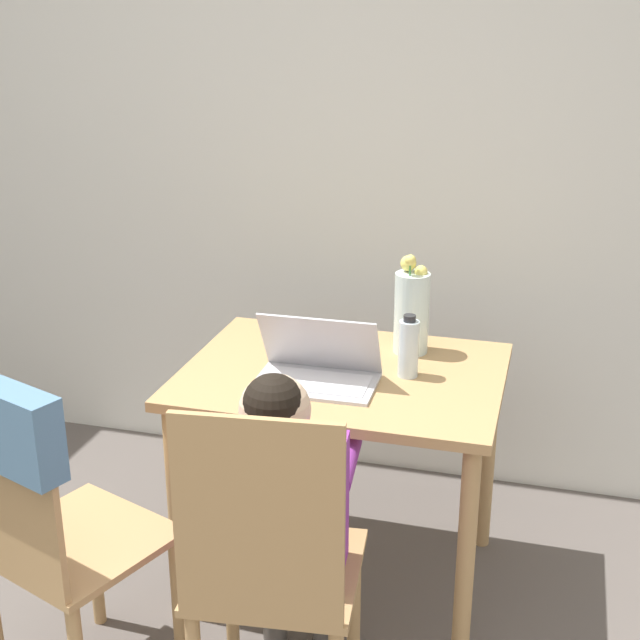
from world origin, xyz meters
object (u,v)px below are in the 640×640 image
object	(u,v)px
chair_spare	(32,495)
water_bottle	(409,348)
laptop	(317,366)
chair_occupied	(271,573)
flower_vase	(412,310)
person_seated	(281,498)

from	to	relation	value
chair_spare	water_bottle	size ratio (longest dim) A/B	5.10
laptop	water_bottle	size ratio (longest dim) A/B	1.87
chair_occupied	flower_vase	xyz separation A→B (m)	(0.17, 0.89, 0.38)
chair_occupied	person_seated	xyz separation A→B (m)	(-0.01, 0.13, 0.13)
laptop	flower_vase	bearing A→B (deg)	53.18
person_seated	water_bottle	xyz separation A→B (m)	(0.21, 0.57, 0.20)
person_seated	flower_vase	xyz separation A→B (m)	(0.18, 0.76, 0.25)
chair_occupied	laptop	bearing A→B (deg)	-91.29
flower_vase	water_bottle	world-z (taller)	flower_vase
chair_spare	laptop	bearing A→B (deg)	-109.17
person_seated	water_bottle	size ratio (longest dim) A/B	5.15
chair_spare	laptop	distance (m)	0.85
chair_occupied	person_seated	size ratio (longest dim) A/B	0.98
chair_occupied	chair_spare	size ratio (longest dim) A/B	0.99
chair_occupied	flower_vase	distance (m)	0.98
person_seated	chair_spare	bearing A→B (deg)	12.26
laptop	person_seated	bearing A→B (deg)	-86.52
water_bottle	flower_vase	bearing A→B (deg)	97.94
water_bottle	chair_occupied	bearing A→B (deg)	-105.42
flower_vase	person_seated	bearing A→B (deg)	-103.35
chair_occupied	chair_spare	xyz separation A→B (m)	(-0.58, -0.06, 0.16)
laptop	flower_vase	world-z (taller)	flower_vase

